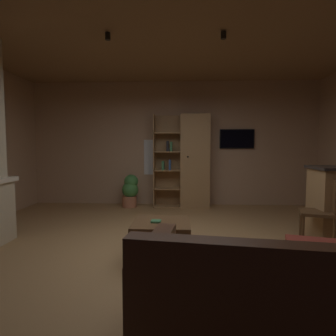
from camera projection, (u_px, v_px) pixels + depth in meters
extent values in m
cube|color=#A37A4C|center=(166.00, 254.00, 3.51)|extent=(6.53, 6.11, 0.02)
cube|color=tan|center=(174.00, 144.00, 6.48)|extent=(6.65, 0.06, 2.83)
cube|color=#8E6B47|center=(166.00, 20.00, 3.30)|extent=(6.53, 6.11, 0.02)
cube|color=white|center=(158.00, 157.00, 6.49)|extent=(0.64, 0.01, 0.81)
cube|color=#A87F51|center=(195.00, 161.00, 6.21)|extent=(0.64, 0.38, 2.05)
cube|color=#A87F51|center=(167.00, 161.00, 6.41)|extent=(0.59, 0.02, 2.05)
cube|color=#A87F51|center=(154.00, 161.00, 6.25)|extent=(0.02, 0.38, 2.05)
sphere|color=black|center=(188.00, 157.00, 6.00)|extent=(0.04, 0.04, 0.04)
cube|color=#A87F51|center=(167.00, 206.00, 6.31)|extent=(0.59, 0.38, 0.02)
cube|color=#A87F51|center=(167.00, 188.00, 6.28)|extent=(0.59, 0.38, 0.02)
cube|color=#A87F51|center=(167.00, 170.00, 6.25)|extent=(0.59, 0.38, 0.02)
cube|color=#A87F51|center=(167.00, 152.00, 6.22)|extent=(0.59, 0.38, 0.02)
cube|color=#A87F51|center=(167.00, 133.00, 6.19)|extent=(0.59, 0.38, 0.02)
cube|color=black|center=(168.00, 146.00, 6.15)|extent=(0.05, 0.23, 0.23)
cube|color=#387247|center=(163.00, 165.00, 6.19)|extent=(0.05, 0.23, 0.20)
cube|color=#387247|center=(171.00, 147.00, 6.15)|extent=(0.05, 0.23, 0.21)
cube|color=#2D4C8C|center=(170.00, 165.00, 6.18)|extent=(0.04, 0.23, 0.23)
sphere|color=beige|center=(170.00, 150.00, 6.21)|extent=(0.10, 0.10, 0.10)
cube|color=#4C2D1E|center=(262.00, 315.00, 1.88)|extent=(1.73, 1.16, 0.42)
cube|color=#4C2D1E|center=(275.00, 283.00, 1.45)|extent=(1.62, 0.36, 0.42)
cube|color=#4C2D1E|center=(156.00, 287.00, 2.00)|extent=(0.28, 0.95, 0.67)
cube|color=brown|center=(325.00, 282.00, 1.65)|extent=(0.49, 0.33, 0.31)
cube|color=tan|center=(266.00, 269.00, 1.79)|extent=(0.40, 0.18, 0.33)
cube|color=tan|center=(321.00, 280.00, 1.68)|extent=(0.43, 0.16, 0.35)
cube|color=#AD3D2D|center=(322.00, 272.00, 1.71)|extent=(0.46, 0.28, 0.41)
cube|color=brown|center=(162.00, 224.00, 3.28)|extent=(0.67, 0.63, 0.05)
cube|color=brown|center=(162.00, 229.00, 3.28)|extent=(0.60, 0.57, 0.08)
cube|color=brown|center=(133.00, 251.00, 3.03)|extent=(0.07, 0.07, 0.41)
cube|color=brown|center=(187.00, 252.00, 3.01)|extent=(0.07, 0.07, 0.41)
cube|color=brown|center=(140.00, 235.00, 3.58)|extent=(0.07, 0.07, 0.41)
cube|color=brown|center=(186.00, 236.00, 3.55)|extent=(0.07, 0.07, 0.41)
cube|color=#387247|center=(156.00, 221.00, 3.24)|extent=(0.12, 0.11, 0.02)
cube|color=brown|center=(317.00, 213.00, 3.73)|extent=(0.53, 0.53, 0.04)
cube|color=brown|center=(334.00, 196.00, 3.65)|extent=(0.16, 0.39, 0.44)
cylinder|color=brown|center=(300.00, 225.00, 3.98)|extent=(0.04, 0.04, 0.46)
cylinder|color=brown|center=(303.00, 232.00, 3.65)|extent=(0.04, 0.04, 0.46)
cylinder|color=brown|center=(329.00, 227.00, 3.86)|extent=(0.04, 0.04, 0.46)
cylinder|color=brown|center=(334.00, 235.00, 3.52)|extent=(0.04, 0.04, 0.46)
cylinder|color=#B77051|center=(130.00, 201.00, 6.24)|extent=(0.32, 0.32, 0.25)
sphere|color=#3D7F3D|center=(130.00, 190.00, 6.20)|extent=(0.36, 0.36, 0.36)
sphere|color=#3D7F3D|center=(131.00, 182.00, 6.21)|extent=(0.31, 0.31, 0.31)
cube|color=black|center=(237.00, 139.00, 6.34)|extent=(0.77, 0.05, 0.43)
cube|color=black|center=(237.00, 139.00, 6.31)|extent=(0.73, 0.01, 0.39)
cylinder|color=black|center=(108.00, 36.00, 3.58)|extent=(0.07, 0.07, 0.09)
cylinder|color=black|center=(224.00, 35.00, 3.55)|extent=(0.07, 0.07, 0.09)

